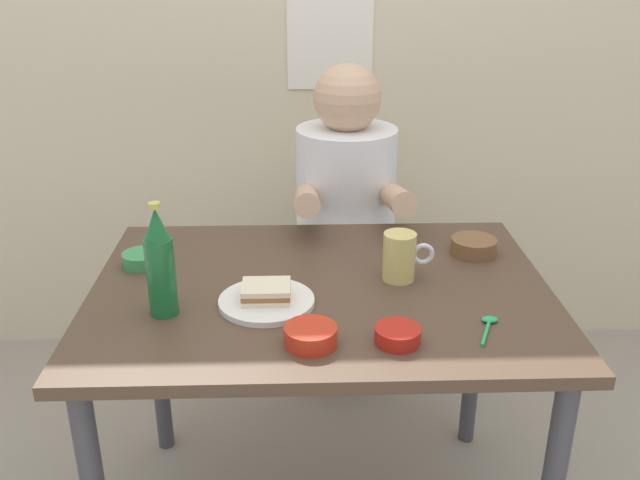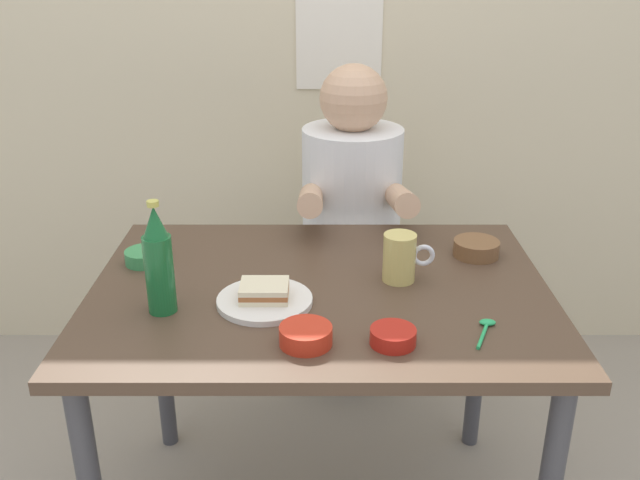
% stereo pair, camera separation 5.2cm
% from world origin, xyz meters
% --- Properties ---
extents(wall_back, '(4.40, 0.09, 2.60)m').
position_xyz_m(wall_back, '(-0.00, 1.05, 1.30)').
color(wall_back, beige).
rests_on(wall_back, ground).
extents(dining_table, '(1.10, 0.80, 0.74)m').
position_xyz_m(dining_table, '(0.00, 0.00, 0.65)').
color(dining_table, '#4C3828').
rests_on(dining_table, ground).
extents(stool, '(0.34, 0.34, 0.45)m').
position_xyz_m(stool, '(0.10, 0.63, 0.35)').
color(stool, '#4C4C51').
rests_on(stool, ground).
extents(person_seated, '(0.33, 0.56, 0.72)m').
position_xyz_m(person_seated, '(0.10, 0.62, 0.77)').
color(person_seated, white).
rests_on(person_seated, stool).
extents(plate_orange, '(0.22, 0.22, 0.01)m').
position_xyz_m(plate_orange, '(-0.13, -0.09, 0.75)').
color(plate_orange, silver).
rests_on(plate_orange, dining_table).
extents(sandwich, '(0.11, 0.09, 0.04)m').
position_xyz_m(sandwich, '(-0.13, -0.09, 0.77)').
color(sandwich, beige).
rests_on(sandwich, plate_orange).
extents(beer_mug, '(0.13, 0.08, 0.12)m').
position_xyz_m(beer_mug, '(0.19, 0.04, 0.80)').
color(beer_mug, '#D1BC66').
rests_on(beer_mug, dining_table).
extents(beer_bottle, '(0.06, 0.06, 0.26)m').
position_xyz_m(beer_bottle, '(-0.35, -0.12, 0.86)').
color(beer_bottle, '#19602D').
rests_on(beer_bottle, dining_table).
extents(condiment_bowl_brown, '(0.12, 0.12, 0.04)m').
position_xyz_m(condiment_bowl_brown, '(0.41, 0.18, 0.76)').
color(condiment_bowl_brown, brown).
rests_on(condiment_bowl_brown, dining_table).
extents(sauce_bowl_chili, '(0.11, 0.11, 0.04)m').
position_xyz_m(sauce_bowl_chili, '(-0.03, -0.26, 0.76)').
color(sauce_bowl_chili, red).
rests_on(sauce_bowl_chili, dining_table).
extents(dip_bowl_green, '(0.10, 0.10, 0.03)m').
position_xyz_m(dip_bowl_green, '(-0.45, 0.13, 0.76)').
color(dip_bowl_green, '#388C4C').
rests_on(dip_bowl_green, dining_table).
extents(sambal_bowl_red, '(0.10, 0.10, 0.03)m').
position_xyz_m(sambal_bowl_red, '(0.15, -0.26, 0.76)').
color(sambal_bowl_red, '#B21E14').
rests_on(sambal_bowl_red, dining_table).
extents(spoon, '(0.06, 0.12, 0.01)m').
position_xyz_m(spoon, '(0.35, -0.20, 0.75)').
color(spoon, '#26A559').
rests_on(spoon, dining_table).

